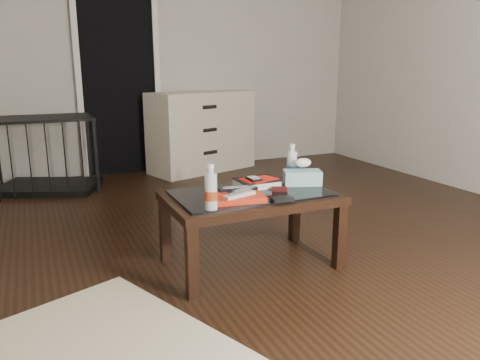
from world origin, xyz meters
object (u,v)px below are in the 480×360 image
at_px(dresser, 202,132).
at_px(water_bottle_right, 292,162).
at_px(textbook, 257,183).
at_px(water_bottle_left, 211,187).
at_px(pet_crate, 48,167).
at_px(tissue_box, 302,178).
at_px(coffee_table, 251,203).

xyz_separation_m(dresser, water_bottle_right, (-0.26, -2.48, 0.13)).
distance_m(textbook, water_bottle_left, 0.54).
bearing_deg(dresser, pet_crate, 170.23).
bearing_deg(tissue_box, coffee_table, -154.82).
distance_m(pet_crate, water_bottle_left, 2.74).
distance_m(dresser, water_bottle_right, 2.50).
height_order(dresser, tissue_box, dresser).
bearing_deg(tissue_box, water_bottle_left, -140.25).
height_order(textbook, tissue_box, tissue_box).
distance_m(dresser, pet_crate, 1.70).
bearing_deg(water_bottle_left, dresser, 71.35).
distance_m(dresser, water_bottle_left, 3.02).
relative_size(coffee_table, water_bottle_left, 4.20).
bearing_deg(water_bottle_left, pet_crate, 105.08).
bearing_deg(pet_crate, water_bottle_right, -35.44).
bearing_deg(dresser, water_bottle_left, -126.25).
bearing_deg(pet_crate, tissue_box, -36.72).
distance_m(coffee_table, water_bottle_right, 0.44).
bearing_deg(textbook, water_bottle_right, 8.57).
xyz_separation_m(coffee_table, water_bottle_right, (0.37, 0.16, 0.18)).
distance_m(coffee_table, textbook, 0.17).
relative_size(pet_crate, water_bottle_right, 4.46).
height_order(textbook, water_bottle_right, water_bottle_right).
relative_size(pet_crate, textbook, 4.24).
xyz_separation_m(pet_crate, water_bottle_right, (1.41, -2.25, 0.35)).
bearing_deg(tissue_box, dresser, 104.61).
relative_size(textbook, water_bottle_right, 1.05).
xyz_separation_m(textbook, water_bottle_left, (-0.43, -0.33, 0.10)).
distance_m(coffee_table, dresser, 2.71).
bearing_deg(dresser, coffee_table, -121.01).
distance_m(pet_crate, water_bottle_right, 2.68).
relative_size(water_bottle_left, water_bottle_right, 1.00).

